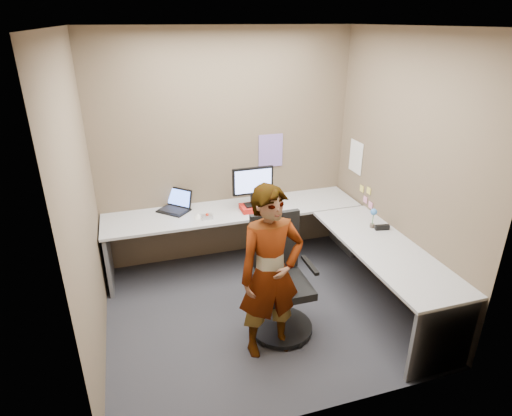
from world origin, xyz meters
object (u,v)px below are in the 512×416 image
object	(u,v)px
person	(271,274)
office_chair	(279,286)
desk	(287,238)
monitor	(253,183)

from	to	relation	value
person	office_chair	bearing A→B (deg)	50.90
desk	monitor	world-z (taller)	monitor
monitor	office_chair	xyz separation A→B (m)	(-0.10, -1.19, -0.59)
office_chair	person	bearing A→B (deg)	-124.86
desk	office_chair	bearing A→B (deg)	-116.12
desk	person	bearing A→B (deg)	-118.75
monitor	office_chair	bearing A→B (deg)	-95.44
monitor	person	distance (m)	1.50
desk	person	distance (m)	1.06
office_chair	monitor	bearing A→B (deg)	85.30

